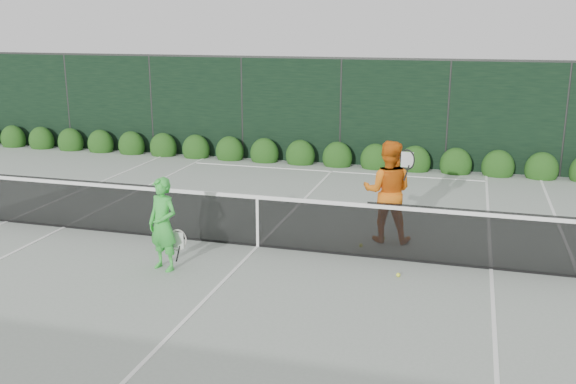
# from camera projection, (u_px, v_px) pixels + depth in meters

# --- Properties ---
(ground) EXTENTS (80.00, 80.00, 0.00)m
(ground) POSITION_uv_depth(u_px,v_px,m) (258.00, 247.00, 11.81)
(ground) COLOR gray
(ground) RESTS_ON ground
(tennis_net) EXTENTS (12.90, 0.10, 1.07)m
(tennis_net) POSITION_uv_depth(u_px,v_px,m) (256.00, 219.00, 11.68)
(tennis_net) COLOR black
(tennis_net) RESTS_ON ground
(player_woman) EXTENTS (0.67, 0.54, 1.57)m
(player_woman) POSITION_uv_depth(u_px,v_px,m) (163.00, 224.00, 10.54)
(player_woman) COLOR green
(player_woman) RESTS_ON ground
(player_man) EXTENTS (0.98, 0.77, 1.91)m
(player_man) POSITION_uv_depth(u_px,v_px,m) (388.00, 191.00, 11.91)
(player_man) COLOR orange
(player_man) RESTS_ON ground
(court_lines) EXTENTS (11.03, 23.83, 0.01)m
(court_lines) POSITION_uv_depth(u_px,v_px,m) (258.00, 246.00, 11.81)
(court_lines) COLOR white
(court_lines) RESTS_ON ground
(windscreen_fence) EXTENTS (32.00, 21.07, 3.06)m
(windscreen_fence) POSITION_uv_depth(u_px,v_px,m) (194.00, 207.00, 8.90)
(windscreen_fence) COLOR black
(windscreen_fence) RESTS_ON ground
(hedge_row) EXTENTS (31.66, 0.65, 0.94)m
(hedge_row) POSITION_uv_depth(u_px,v_px,m) (337.00, 158.00, 18.39)
(hedge_row) COLOR #153B10
(hedge_row) RESTS_ON ground
(tennis_balls) EXTENTS (0.89, 1.86, 0.07)m
(tennis_balls) POSITION_uv_depth(u_px,v_px,m) (380.00, 252.00, 11.45)
(tennis_balls) COLOR #E7F636
(tennis_balls) RESTS_ON ground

